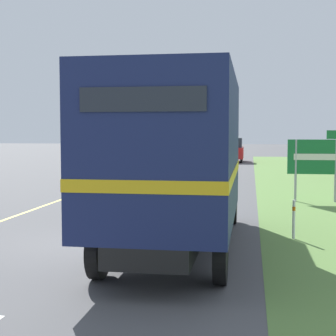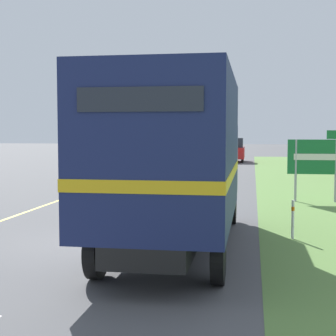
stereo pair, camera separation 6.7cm
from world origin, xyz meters
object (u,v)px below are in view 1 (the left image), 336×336
at_px(highway_sign, 317,158).
at_px(delineator_post, 294,218).
at_px(horse_trailer_truck, 178,157).
at_px(lead_car_red_ahead, 233,150).
at_px(lead_car_white, 156,161).

xyz_separation_m(highway_sign, delineator_post, (-1.38, -6.99, -1.12)).
xyz_separation_m(horse_trailer_truck, lead_car_red_ahead, (0.03, 33.91, -1.01)).
bearing_deg(highway_sign, horse_trailer_truck, -114.66).
bearing_deg(lead_car_white, delineator_post, -67.71).
bearing_deg(lead_car_red_ahead, lead_car_white, -102.06).
bearing_deg(highway_sign, lead_car_red_ahead, 98.88).
height_order(lead_car_red_ahead, delineator_post, lead_car_red_ahead).
height_order(lead_car_white, lead_car_red_ahead, lead_car_red_ahead).
height_order(lead_car_red_ahead, highway_sign, highway_sign).
relative_size(lead_car_red_ahead, highway_sign, 1.64).
xyz_separation_m(horse_trailer_truck, delineator_post, (2.60, 1.67, -1.54)).
relative_size(lead_car_red_ahead, delineator_post, 4.57).
bearing_deg(delineator_post, lead_car_white, 112.29).
distance_m(horse_trailer_truck, highway_sign, 9.55).
distance_m(horse_trailer_truck, lead_car_white, 17.25).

